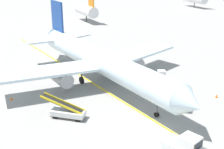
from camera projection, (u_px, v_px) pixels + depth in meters
ground_plane at (143, 130)px, 32.36m from camera, size 300.00×300.00×0.00m
taxi_line_yellow at (132, 107)px, 37.23m from camera, size 8.77×79.58×0.01m
airliner at (100, 60)px, 43.20m from camera, size 28.45×35.34×10.10m
pushback_tug at (186, 147)px, 27.77m from camera, size 2.83×3.99×2.20m
baggage_tug_near_wing at (163, 79)px, 43.56m from camera, size 2.73×2.32×2.10m
belt_loader_forward_hold at (67, 111)px, 34.65m from camera, size 4.51×4.33×2.59m
baggage_cart_loaded at (183, 104)px, 37.05m from camera, size 3.21×3.24×0.94m
ground_crew_marshaller at (166, 86)px, 40.96m from camera, size 0.36×0.24×1.70m
safety_cone_nose_left at (11, 98)px, 39.09m from camera, size 0.36×0.36×0.44m
safety_cone_nose_right at (217, 96)px, 39.78m from camera, size 0.36×0.36×0.44m
distant_aircraft_mid_left at (86, 10)px, 85.81m from camera, size 3.00×10.10×8.80m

